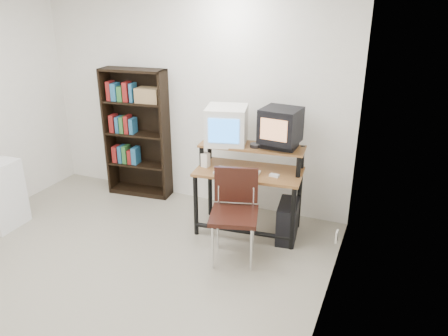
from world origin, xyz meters
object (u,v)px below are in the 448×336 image
at_px(computer_desk, 249,174).
at_px(pc_tower, 288,221).
at_px(bookshelf, 138,131).
at_px(crt_monitor, 227,125).
at_px(crt_tv, 281,125).
at_px(school_chair, 235,205).

relative_size(computer_desk, pc_tower, 2.65).
bearing_deg(computer_desk, bookshelf, 160.44).
height_order(crt_monitor, pc_tower, crt_monitor).
bearing_deg(crt_tv, computer_desk, -149.94).
bearing_deg(school_chair, computer_desk, 79.02).
xyz_separation_m(crt_monitor, school_chair, (0.35, -0.64, -0.61)).
distance_m(crt_tv, pc_tower, 1.04).
bearing_deg(crt_monitor, bookshelf, 153.08).
distance_m(pc_tower, school_chair, 0.77).
xyz_separation_m(crt_monitor, crt_tv, (0.59, 0.03, 0.06)).
relative_size(crt_tv, bookshelf, 0.25).
xyz_separation_m(pc_tower, bookshelf, (-2.13, 0.42, 0.65)).
height_order(crt_tv, bookshelf, bookshelf).
relative_size(computer_desk, bookshelf, 0.72).
bearing_deg(crt_monitor, school_chair, -75.29).
height_order(computer_desk, school_chair, computer_desk).
bearing_deg(bookshelf, crt_tv, -14.23).
xyz_separation_m(crt_monitor, pc_tower, (0.76, -0.11, -0.96)).
bearing_deg(computer_desk, pc_tower, -7.19).
relative_size(crt_monitor, crt_tv, 1.24).
bearing_deg(pc_tower, school_chair, -135.33).
bearing_deg(school_chair, pc_tower, 36.78).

